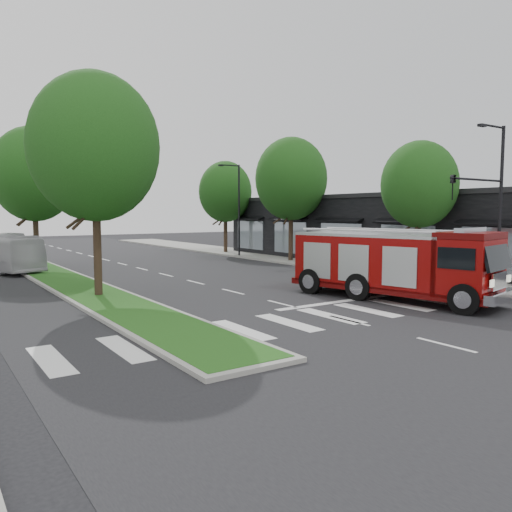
% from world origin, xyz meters
% --- Properties ---
extents(ground, '(140.00, 140.00, 0.00)m').
position_xyz_m(ground, '(0.00, 0.00, 0.00)').
color(ground, black).
rests_on(ground, ground).
extents(sidewalk_right, '(5.00, 80.00, 0.15)m').
position_xyz_m(sidewalk_right, '(12.50, 10.00, 0.07)').
color(sidewalk_right, gray).
rests_on(sidewalk_right, ground).
extents(median, '(3.00, 50.00, 0.15)m').
position_xyz_m(median, '(-6.00, 18.00, 0.08)').
color(median, gray).
rests_on(median, ground).
extents(storefront_row, '(8.00, 30.00, 5.00)m').
position_xyz_m(storefront_row, '(17.00, 10.00, 2.50)').
color(storefront_row, black).
rests_on(storefront_row, ground).
extents(bus_shelter, '(3.20, 1.60, 2.61)m').
position_xyz_m(bus_shelter, '(11.20, 8.15, 2.04)').
color(bus_shelter, black).
rests_on(bus_shelter, ground).
extents(tree_right_near, '(4.40, 4.40, 8.05)m').
position_xyz_m(tree_right_near, '(11.50, 2.00, 5.51)').
color(tree_right_near, black).
rests_on(tree_right_near, ground).
extents(tree_right_mid, '(5.60, 5.60, 9.72)m').
position_xyz_m(tree_right_mid, '(11.50, 14.00, 6.49)').
color(tree_right_mid, black).
rests_on(tree_right_mid, ground).
extents(tree_right_far, '(5.00, 5.00, 8.73)m').
position_xyz_m(tree_right_far, '(11.50, 24.00, 5.84)').
color(tree_right_far, black).
rests_on(tree_right_far, ground).
extents(tree_median_near, '(5.80, 5.80, 10.16)m').
position_xyz_m(tree_median_near, '(-6.00, 6.00, 6.81)').
color(tree_median_near, black).
rests_on(tree_median_near, ground).
extents(tree_median_far, '(5.60, 5.60, 9.72)m').
position_xyz_m(tree_median_far, '(-6.00, 20.00, 6.49)').
color(tree_median_far, black).
rests_on(tree_median_far, ground).
extents(streetlight_right_near, '(4.08, 0.22, 8.00)m').
position_xyz_m(streetlight_right_near, '(9.61, -3.50, 4.67)').
color(streetlight_right_near, black).
rests_on(streetlight_right_near, ground).
extents(streetlight_right_far, '(2.11, 0.20, 8.00)m').
position_xyz_m(streetlight_right_far, '(10.35, 20.00, 4.48)').
color(streetlight_right_far, black).
rests_on(streetlight_right_far, ground).
extents(fire_engine, '(4.81, 9.93, 3.31)m').
position_xyz_m(fire_engine, '(4.83, -1.85, 1.59)').
color(fire_engine, '#4E0404').
rests_on(fire_engine, ground).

